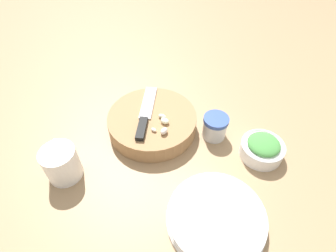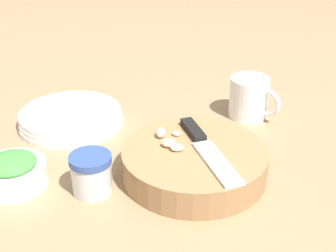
{
  "view_description": "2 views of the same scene",
  "coord_description": "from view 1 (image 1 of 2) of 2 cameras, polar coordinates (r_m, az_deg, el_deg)",
  "views": [
    {
      "loc": [
        -0.21,
        0.39,
        0.57
      ],
      "look_at": [
        0.02,
        -0.03,
        0.07
      ],
      "focal_mm": 28.0,
      "sensor_mm": 36.0,
      "label": 1
    },
    {
      "loc": [
        0.08,
        -0.75,
        0.47
      ],
      "look_at": [
        0.03,
        -0.03,
        0.08
      ],
      "focal_mm": 50.0,
      "sensor_mm": 36.0,
      "label": 2
    }
  ],
  "objects": [
    {
      "name": "herb_bowl",
      "position": [
        0.73,
        19.83,
        -4.56
      ],
      "size": [
        0.11,
        0.11,
        0.06
      ],
      "color": "white",
      "rests_on": "ground_plane"
    },
    {
      "name": "plate_stack",
      "position": [
        0.62,
        10.46,
        -18.97
      ],
      "size": [
        0.22,
        0.22,
        0.03
      ],
      "color": "white",
      "rests_on": "ground_plane"
    },
    {
      "name": "chef_knife",
      "position": [
        0.74,
        -4.93,
        2.57
      ],
      "size": [
        0.11,
        0.21,
        0.01
      ],
      "rotation": [
        0.0,
        0.0,
        3.53
      ],
      "color": "black",
      "rests_on": "cutting_board"
    },
    {
      "name": "garlic_cloves",
      "position": [
        0.71,
        -1.08,
        0.43
      ],
      "size": [
        0.05,
        0.07,
        0.02
      ],
      "color": "silver",
      "rests_on": "cutting_board"
    },
    {
      "name": "coffee_mug",
      "position": [
        0.69,
        -22.18,
        -7.42
      ],
      "size": [
        0.11,
        0.09,
        0.09
      ],
      "color": "white",
      "rests_on": "ground_plane"
    },
    {
      "name": "ground_plane",
      "position": [
        0.72,
        -0.04,
        -5.88
      ],
      "size": [
        5.0,
        5.0,
        0.0
      ],
      "primitive_type": "plane",
      "color": "#997A56"
    },
    {
      "name": "cutting_board",
      "position": [
        0.76,
        -3.42,
        0.83
      ],
      "size": [
        0.25,
        0.25,
        0.05
      ],
      "color": "#9E754C",
      "rests_on": "ground_plane"
    },
    {
      "name": "spice_jar",
      "position": [
        0.74,
        10.18,
        -0.16
      ],
      "size": [
        0.07,
        0.07,
        0.07
      ],
      "color": "silver",
      "rests_on": "ground_plane"
    }
  ]
}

